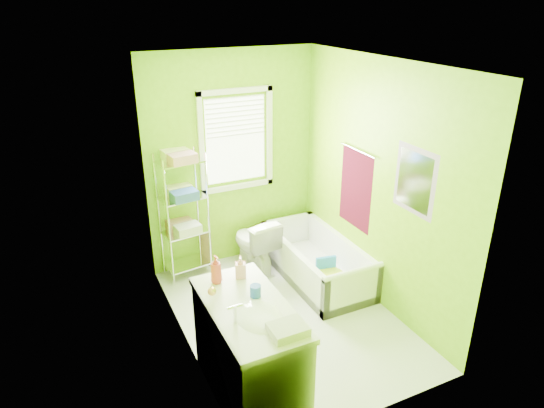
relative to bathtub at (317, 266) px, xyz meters
name	(u,v)px	position (x,y,z in m)	size (l,w,h in m)	color
ground	(286,316)	(-0.68, -0.52, -0.16)	(2.90, 2.90, 0.00)	silver
room_envelope	(288,179)	(-0.68, -0.52, 1.38)	(2.14, 2.94, 2.62)	#72AB08
window	(236,135)	(-0.63, 0.90, 1.45)	(0.92, 0.05, 1.22)	white
door	(222,316)	(-1.72, -1.52, 0.84)	(0.09, 0.80, 2.00)	white
right_wall_decor	(377,185)	(0.35, -0.54, 1.16)	(0.04, 1.48, 1.17)	#490819
bathtub	(317,266)	(0.00, 0.00, 0.00)	(0.74, 1.58, 0.51)	white
toilet	(254,243)	(-0.59, 0.51, 0.19)	(0.40, 0.70, 0.71)	white
vanity	(250,349)	(-1.44, -1.35, 0.31)	(0.61, 1.19, 1.14)	silver
wire_shelf_unit	(183,202)	(-1.36, 0.76, 0.78)	(0.55, 0.45, 1.55)	silver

